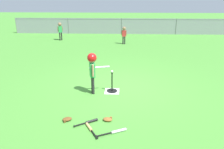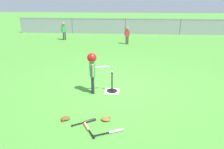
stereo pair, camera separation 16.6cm
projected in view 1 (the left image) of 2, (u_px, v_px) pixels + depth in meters
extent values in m
plane|color=#478C33|center=(120.00, 87.00, 6.94)|extent=(60.00, 60.00, 0.00)
cube|color=white|center=(112.00, 91.00, 6.67)|extent=(0.44, 0.44, 0.01)
cylinder|color=black|center=(112.00, 91.00, 6.67)|extent=(0.32, 0.32, 0.03)
cylinder|color=black|center=(112.00, 82.00, 6.56)|extent=(0.04, 0.04, 0.58)
cylinder|color=black|center=(112.00, 73.00, 6.46)|extent=(0.06, 0.06, 0.02)
sphere|color=white|center=(112.00, 71.00, 6.44)|extent=(0.07, 0.07, 0.07)
cylinder|color=#262626|center=(93.00, 84.00, 6.52)|extent=(0.08, 0.08, 0.53)
cylinder|color=#262626|center=(93.00, 86.00, 6.41)|extent=(0.08, 0.08, 0.53)
cube|color=green|center=(92.00, 70.00, 6.30)|extent=(0.20, 0.26, 0.41)
cylinder|color=tan|center=(92.00, 67.00, 6.42)|extent=(0.06, 0.06, 0.35)
cylinder|color=tan|center=(93.00, 71.00, 6.15)|extent=(0.06, 0.06, 0.35)
sphere|color=tan|center=(92.00, 59.00, 6.18)|extent=(0.24, 0.24, 0.24)
sphere|color=red|center=(92.00, 58.00, 6.17)|extent=(0.27, 0.27, 0.27)
cylinder|color=silver|center=(99.00, 67.00, 6.32)|extent=(0.59, 0.21, 0.06)
cylinder|color=#262626|center=(62.00, 36.00, 14.00)|extent=(0.08, 0.08, 0.50)
cylinder|color=#262626|center=(60.00, 36.00, 13.96)|extent=(0.08, 0.08, 0.50)
cube|color=green|center=(60.00, 29.00, 13.83)|extent=(0.26, 0.22, 0.39)
cylinder|color=#8C6647|center=(62.00, 29.00, 13.87)|extent=(0.06, 0.06, 0.34)
cylinder|color=#8C6647|center=(58.00, 29.00, 13.76)|extent=(0.06, 0.06, 0.34)
sphere|color=#8C6647|center=(60.00, 24.00, 13.71)|extent=(0.22, 0.22, 0.22)
cylinder|color=#262626|center=(125.00, 40.00, 12.89)|extent=(0.07, 0.07, 0.46)
cylinder|color=#262626|center=(123.00, 40.00, 12.90)|extent=(0.07, 0.07, 0.46)
cube|color=red|center=(124.00, 33.00, 12.75)|extent=(0.21, 0.13, 0.36)
cylinder|color=#8C6647|center=(126.00, 33.00, 12.73)|extent=(0.05, 0.05, 0.31)
cylinder|color=#8C6647|center=(122.00, 33.00, 12.76)|extent=(0.05, 0.05, 0.31)
sphere|color=#8C6647|center=(124.00, 28.00, 12.65)|extent=(0.20, 0.20, 0.20)
cylinder|color=silver|center=(119.00, 131.00, 4.69)|extent=(0.34, 0.20, 0.06)
cylinder|color=black|center=(104.00, 134.00, 4.57)|extent=(0.32, 0.17, 0.03)
cylinder|color=black|center=(96.00, 136.00, 4.51)|extent=(0.03, 0.05, 0.05)
cylinder|color=#DBB266|center=(89.00, 127.00, 4.82)|extent=(0.20, 0.29, 0.06)
cylinder|color=black|center=(94.00, 134.00, 4.57)|extent=(0.17, 0.27, 0.03)
cylinder|color=black|center=(97.00, 138.00, 4.45)|extent=(0.05, 0.04, 0.05)
cylinder|color=black|center=(92.00, 121.00, 5.05)|extent=(0.28, 0.20, 0.06)
cylinder|color=black|center=(80.00, 124.00, 4.92)|extent=(0.26, 0.18, 0.03)
cylinder|color=black|center=(74.00, 126.00, 4.85)|extent=(0.04, 0.05, 0.05)
ellipsoid|color=brown|center=(108.00, 119.00, 5.11)|extent=(0.25, 0.20, 0.07)
cube|color=brown|center=(111.00, 118.00, 5.16)|extent=(0.06, 0.05, 0.06)
ellipsoid|color=brown|center=(67.00, 119.00, 5.12)|extent=(0.26, 0.23, 0.07)
cube|color=brown|center=(65.00, 121.00, 5.03)|extent=(0.06, 0.06, 0.06)
cylinder|color=slate|center=(16.00, 26.00, 16.43)|extent=(0.06, 0.06, 1.15)
cylinder|color=slate|center=(68.00, 26.00, 16.26)|extent=(0.06, 0.06, 1.15)
cylinder|color=slate|center=(122.00, 26.00, 16.08)|extent=(0.06, 0.06, 1.15)
cylinder|color=slate|center=(176.00, 27.00, 15.91)|extent=(0.06, 0.06, 1.15)
cube|color=gray|center=(122.00, 19.00, 15.90)|extent=(16.00, 0.03, 0.03)
cube|color=gray|center=(122.00, 26.00, 16.08)|extent=(16.00, 0.01, 1.15)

